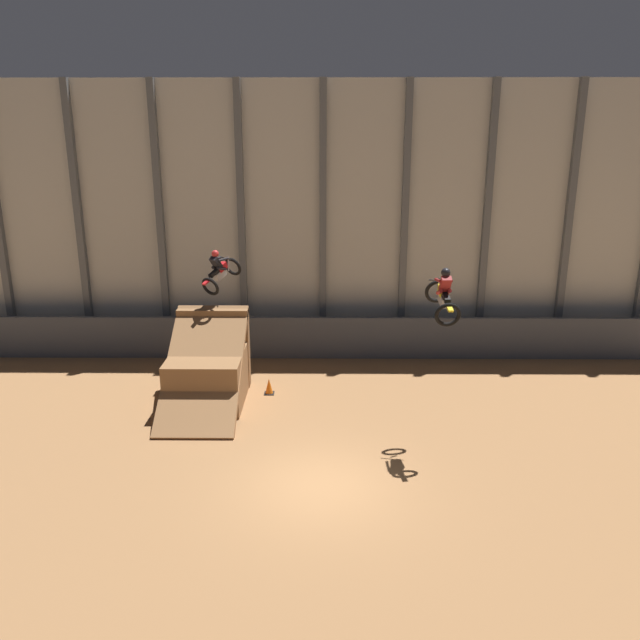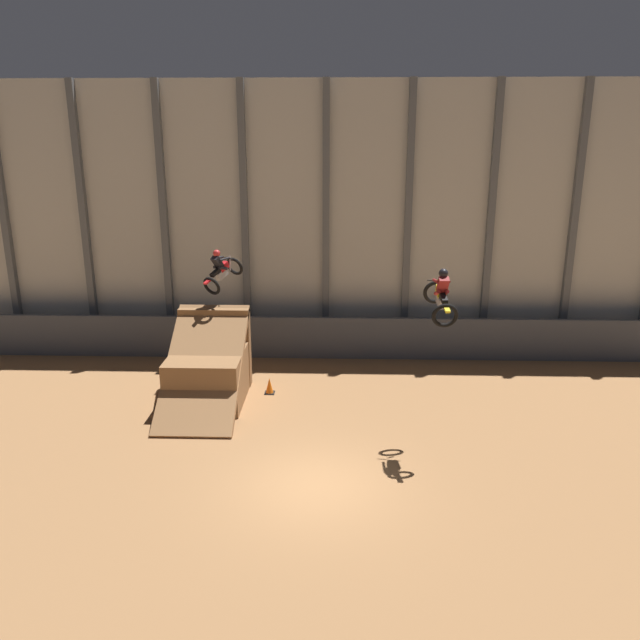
% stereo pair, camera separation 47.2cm
% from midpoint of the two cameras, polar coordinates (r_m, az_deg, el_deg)
% --- Properties ---
extents(ground_plane, '(60.00, 60.00, 0.00)m').
position_cam_midpoint_polar(ground_plane, '(17.12, -0.75, -14.93)').
color(ground_plane, '#996B42').
extents(arena_back_wall, '(32.00, 0.40, 11.15)m').
position_cam_midpoint_polar(arena_back_wall, '(26.25, -0.25, 9.09)').
color(arena_back_wall, beige).
rests_on(arena_back_wall, ground_plane).
extents(lower_barrier, '(31.36, 0.20, 1.76)m').
position_cam_midpoint_polar(lower_barrier, '(25.95, -0.28, -1.63)').
color(lower_barrier, '#474C56').
rests_on(lower_barrier, ground_plane).
extents(dirt_ramp, '(2.56, 4.73, 3.12)m').
position_cam_midpoint_polar(dirt_ramp, '(22.27, -10.71, -4.51)').
color(dirt_ramp, olive).
rests_on(dirt_ramp, ground_plane).
extents(rider_bike_left_air, '(1.47, 1.82, 1.66)m').
position_cam_midpoint_polar(rider_bike_left_air, '(22.99, -9.72, 4.42)').
color(rider_bike_left_air, black).
extents(rider_bike_right_air, '(0.82, 1.86, 1.61)m').
position_cam_midpoint_polar(rider_bike_right_air, '(17.88, 10.46, 2.18)').
color(rider_bike_right_air, black).
extents(traffic_cone_near_ramp, '(0.36, 0.36, 0.58)m').
position_cam_midpoint_polar(traffic_cone_near_ramp, '(22.65, -5.28, -6.07)').
color(traffic_cone_near_ramp, black).
rests_on(traffic_cone_near_ramp, ground_plane).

